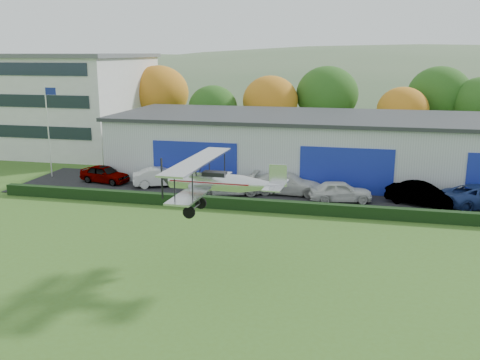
% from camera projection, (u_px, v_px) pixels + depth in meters
% --- Properties ---
extents(ground, '(300.00, 300.00, 0.00)m').
position_uv_depth(ground, '(195.00, 327.00, 21.14)').
color(ground, '#3D5F1E').
rests_on(ground, ground).
extents(apron, '(48.00, 9.00, 0.05)m').
position_uv_depth(apron, '(318.00, 196.00, 40.36)').
color(apron, black).
rests_on(apron, ground).
extents(hedge, '(46.00, 0.60, 0.80)m').
position_uv_depth(hedge, '(311.00, 208.00, 35.73)').
color(hedge, black).
rests_on(hedge, ground).
extents(hangar, '(40.60, 12.60, 5.30)m').
position_uv_depth(hangar, '(349.00, 147.00, 45.92)').
color(hangar, '#B2B7BC').
rests_on(hangar, ground).
extents(office_block, '(20.60, 15.60, 10.40)m').
position_uv_depth(office_block, '(49.00, 102.00, 59.21)').
color(office_block, silver).
rests_on(office_block, ground).
extents(flagpole, '(1.05, 0.10, 8.00)m').
position_uv_depth(flagpole, '(49.00, 122.00, 45.22)').
color(flagpole, silver).
rests_on(flagpole, ground).
extents(tree_belt, '(75.70, 13.22, 10.12)m').
position_uv_depth(tree_belt, '(315.00, 99.00, 58.11)').
color(tree_belt, '#3D2614').
rests_on(tree_belt, ground).
extents(distant_hills, '(430.00, 196.00, 56.00)m').
position_uv_depth(distant_hills, '(326.00, 134.00, 157.75)').
color(distant_hills, '#4C6642').
rests_on(distant_hills, ground).
extents(car_0, '(4.52, 2.56, 1.45)m').
position_uv_depth(car_0, '(105.00, 174.00, 44.15)').
color(car_0, gray).
rests_on(car_0, apron).
extents(car_1, '(4.75, 3.29, 1.49)m').
position_uv_depth(car_1, '(161.00, 177.00, 42.94)').
color(car_1, silver).
rests_on(car_1, apron).
extents(car_2, '(5.86, 4.07, 1.49)m').
position_uv_depth(car_2, '(229.00, 184.00, 40.62)').
color(car_2, silver).
rests_on(car_2, apron).
extents(car_3, '(5.51, 2.31, 1.59)m').
position_uv_depth(car_3, '(288.00, 184.00, 40.63)').
color(car_3, silver).
rests_on(car_3, apron).
extents(car_4, '(4.74, 2.69, 1.52)m').
position_uv_depth(car_4, '(341.00, 191.00, 38.53)').
color(car_4, silver).
rests_on(car_4, apron).
extents(car_5, '(5.04, 3.41, 1.57)m').
position_uv_depth(car_5, '(421.00, 194.00, 37.64)').
color(car_5, gray).
rests_on(car_5, apron).
extents(biplane, '(6.29, 7.17, 2.69)m').
position_uv_depth(biplane, '(216.00, 180.00, 25.69)').
color(biplane, silver).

